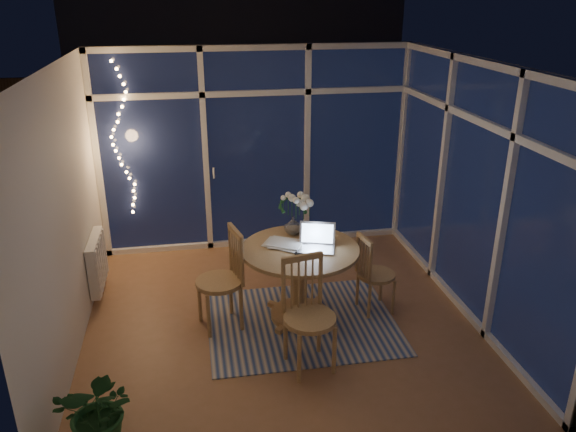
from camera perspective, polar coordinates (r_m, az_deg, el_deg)
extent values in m
plane|color=#966641|center=(5.96, -0.51, -10.49)|extent=(4.00, 4.00, 0.00)
plane|color=silver|center=(5.06, -0.61, 15.16)|extent=(4.00, 4.00, 0.00)
cube|color=silver|center=(7.26, -3.23, 6.78)|extent=(4.00, 0.04, 2.60)
cube|color=silver|center=(3.62, 4.86, -9.86)|extent=(4.00, 0.04, 2.60)
cube|color=silver|center=(5.44, -21.82, -0.15)|extent=(0.04, 4.00, 2.60)
cube|color=silver|center=(6.02, 18.57, 2.40)|extent=(0.04, 4.00, 2.60)
cube|color=white|center=(7.22, -3.19, 6.70)|extent=(4.00, 0.10, 2.60)
cube|color=white|center=(6.00, 18.23, 2.38)|extent=(0.10, 4.00, 2.60)
cube|color=white|center=(6.59, -18.84, -4.46)|extent=(0.10, 0.70, 0.58)
cube|color=black|center=(10.56, -2.43, 4.01)|extent=(12.00, 6.00, 0.10)
cube|color=#3D2916|center=(10.74, -5.56, 9.53)|extent=(11.00, 0.08, 1.80)
cube|color=#2F3139|center=(13.54, -5.62, 17.68)|extent=(7.00, 3.00, 2.20)
sphere|color=black|center=(8.80, -9.45, 3.48)|extent=(0.90, 0.90, 0.90)
cube|color=beige|center=(5.92, 1.37, -10.72)|extent=(1.92, 1.54, 0.01)
cylinder|color=olive|center=(5.80, 1.21, -6.88)|extent=(1.19, 1.19, 0.81)
cube|color=olive|center=(5.64, -7.04, -6.44)|extent=(0.59, 0.59, 1.06)
cube|color=olive|center=(5.99, 8.99, -5.72)|extent=(0.47, 0.47, 0.89)
cube|color=olive|center=(5.02, 2.25, -10.15)|extent=(0.58, 0.58, 1.06)
imported|color=silver|center=(5.89, 0.52, -0.89)|extent=(0.20, 0.20, 0.21)
imported|color=white|center=(5.75, 4.15, -2.45)|extent=(0.15, 0.15, 0.04)
cube|color=white|center=(5.67, -0.64, -2.86)|extent=(0.42, 0.38, 0.02)
cube|color=black|center=(5.50, 1.23, -3.77)|extent=(0.12, 0.07, 0.01)
imported|color=#1A4B22|center=(4.41, -18.37, -19.15)|extent=(0.67, 0.62, 0.76)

